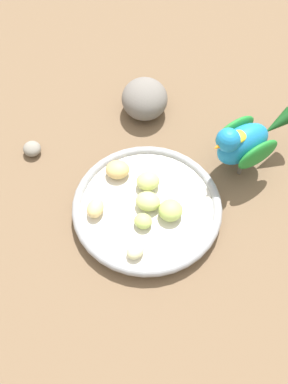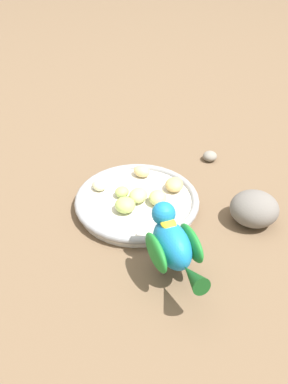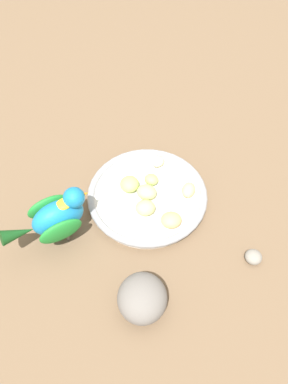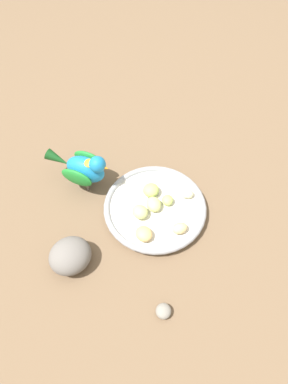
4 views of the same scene
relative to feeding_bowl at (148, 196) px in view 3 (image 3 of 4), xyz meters
The scene contains 12 objects.
ground_plane 0.03m from the feeding_bowl, behind, with size 4.00×4.00×0.00m, color brown.
feeding_bowl is the anchor object (origin of this frame).
apple_piece_0 0.04m from the feeding_bowl, 94.31° to the left, with size 0.04×0.04×0.03m, color #B2CC66.
apple_piece_1 0.08m from the feeding_bowl, 117.87° to the right, with size 0.04×0.04×0.02m, color tan.
apple_piece_2 0.04m from the feeding_bowl, 14.58° to the left, with size 0.03×0.03×0.02m, color #B2CC66.
apple_piece_3 0.08m from the feeding_bowl, 13.20° to the left, with size 0.03×0.02×0.02m, color beige.
apple_piece_4 0.02m from the feeding_bowl, 153.44° to the right, with size 0.04×0.03×0.03m, color #C6D17A.
apple_piece_5 0.08m from the feeding_bowl, 58.39° to the right, with size 0.04×0.03×0.02m, color #E5C67F.
apple_piece_6 0.04m from the feeding_bowl, 157.33° to the right, with size 0.04×0.03×0.03m, color #C6D17A.
parrot 0.19m from the feeding_bowl, 145.94° to the left, with size 0.15×0.12×0.12m.
rock_large 0.22m from the feeding_bowl, 153.72° to the right, with size 0.09×0.08×0.06m, color slate.
pebble_0 0.24m from the feeding_bowl, 96.55° to the right, with size 0.03×0.03×0.02m, color gray.
Camera 3 is at (-0.39, -0.22, 0.67)m, focal length 37.23 mm.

